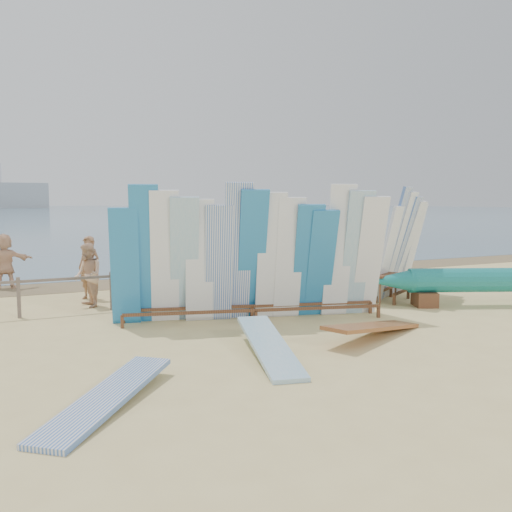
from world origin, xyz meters
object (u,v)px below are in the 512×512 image
flat_board_b (269,357)px  flat_board_e (108,405)px  vendor_table (379,287)px  beach_chair_right (181,286)px  beach_chair_left (204,289)px  flat_board_c (373,337)px  beachgoer_5 (221,254)px  beachgoer_9 (333,252)px  stroller (240,278)px  beachgoer_2 (88,275)px  main_surfboard_rack (254,259)px  beachgoer_extra_0 (362,250)px  beachgoer_11 (5,261)px  outrigger_canoe (497,282)px  beachgoer_1 (89,268)px  beachgoer_8 (327,258)px  beachgoer_10 (369,257)px  beachgoer_6 (266,255)px  side_surfboard_rack (401,249)px

flat_board_b → flat_board_e: bearing=-147.1°
vendor_table → beach_chair_right: vendor_table is taller
beach_chair_left → beach_chair_right: 0.70m
flat_board_c → beachgoer_5: size_ratio=1.43×
vendor_table → beachgoer_9: size_ratio=0.72×
stroller → beachgoer_2: 4.03m
main_surfboard_rack → beachgoer_2: (-2.99, 3.03, -0.54)m
beachgoer_extra_0 → beachgoer_11: beachgoer_extra_0 is taller
outrigger_canoe → beachgoer_11: beachgoer_11 is taller
beach_chair_right → beachgoer_extra_0: bearing=8.7°
beachgoer_1 → beachgoer_5: (3.96, 0.72, 0.12)m
main_surfboard_rack → beachgoer_1: size_ratio=3.53×
outrigger_canoe → beachgoer_8: beachgoer_8 is taller
main_surfboard_rack → beachgoer_10: main_surfboard_rack is taller
flat_board_b → beachgoer_8: beachgoer_8 is taller
flat_board_b → beachgoer_1: size_ratio=1.64×
beachgoer_9 → beachgoer_extra_0: (1.30, 0.17, -0.03)m
outrigger_canoe → beachgoer_2: beachgoer_2 is taller
flat_board_c → beachgoer_6: bearing=-30.6°
flat_board_c → beachgoer_11: beachgoer_11 is taller
beachgoer_8 → beachgoer_1: size_ratio=0.94×
vendor_table → beach_chair_right: (-4.16, 3.09, -0.13)m
flat_board_e → beachgoer_extra_0: (10.31, 8.72, 0.81)m
beachgoer_2 → vendor_table: bearing=60.0°
side_surfboard_rack → beachgoer_5: (-3.44, 4.04, -0.36)m
side_surfboard_rack → beachgoer_2: side_surfboard_rack is taller
outrigger_canoe → beachgoer_10: bearing=118.4°
beachgoer_6 → beachgoer_11: bearing=64.2°
vendor_table → beachgoer_extra_0: size_ratio=0.75×
side_surfboard_rack → vendor_table: bearing=170.7°
vendor_table → beach_chair_left: vendor_table is taller
flat_board_e → beachgoer_11: beachgoer_11 is taller
beachgoer_8 → beachgoer_1: (-7.09, 0.29, 0.05)m
main_surfboard_rack → beachgoer_8: bearing=56.5°
beachgoer_9 → flat_board_b: bearing=-16.9°
outrigger_canoe → beachgoer_2: size_ratio=4.04×
main_surfboard_rack → beachgoer_11: main_surfboard_rack is taller
flat_board_c → beachgoer_5: 7.16m
beachgoer_2 → beachgoer_5: (4.15, 1.78, 0.17)m
stroller → beachgoer_10: 4.61m
main_surfboard_rack → flat_board_c: size_ratio=2.16×
beachgoer_extra_0 → beachgoer_6: size_ratio=0.86×
outrigger_canoe → beachgoer_extra_0: 6.22m
flat_board_c → beachgoer_8: bearing=-48.0°
flat_board_b → beach_chair_right: beach_chair_right is taller
beachgoer_11 → beachgoer_1: bearing=130.0°
flat_board_e → beachgoer_5: beachgoer_5 is taller
beach_chair_right → beachgoer_11: size_ratio=0.59×
beachgoer_extra_0 → beachgoer_8: beachgoer_extra_0 is taller
beach_chair_left → beachgoer_8: 4.47m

